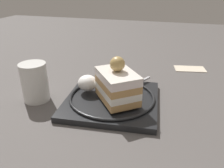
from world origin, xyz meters
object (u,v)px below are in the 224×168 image
Objects in this scene: cake_slice at (117,85)px; whipped_cream_dollop at (88,83)px; dessert_plate at (112,99)px; drink_glass_far at (35,84)px; fork at (136,83)px; folded_napkin at (190,69)px.

whipped_cream_dollop is at bearing 71.73° from cake_slice.
drink_glass_far reaches higher than dessert_plate.
whipped_cream_dollop is at bearing 120.25° from fork.
dessert_plate reaches higher than folded_napkin.
cake_slice is (-0.02, -0.02, 0.05)m from dessert_plate.
dessert_plate is 2.36× the size of folded_napkin.
folded_napkin is (0.30, -0.17, -0.06)m from cake_slice.
folded_napkin is (0.32, -0.38, -0.04)m from drink_glass_far.
fork is at bearing -17.25° from cake_slice.
fork is at bearing 145.44° from folded_napkin.
cake_slice is at bearing 150.19° from folded_napkin.
dessert_plate is 1.83× the size of cake_slice.
whipped_cream_dollop is at bearing -68.80° from drink_glass_far.
whipped_cream_dollop is 0.50× the size of drink_glass_far.
drink_glass_far is at bearing 95.21° from cake_slice.
dessert_plate is 0.09m from fork.
drink_glass_far is 0.50m from folded_napkin.
drink_glass_far is (-0.11, 0.23, 0.02)m from fork.
cake_slice is at bearing -108.27° from whipped_cream_dollop.
drink_glass_far is at bearing 100.53° from dessert_plate.
whipped_cream_dollop is (0.01, 0.07, 0.03)m from dessert_plate.
fork is at bearing -30.73° from dessert_plate.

